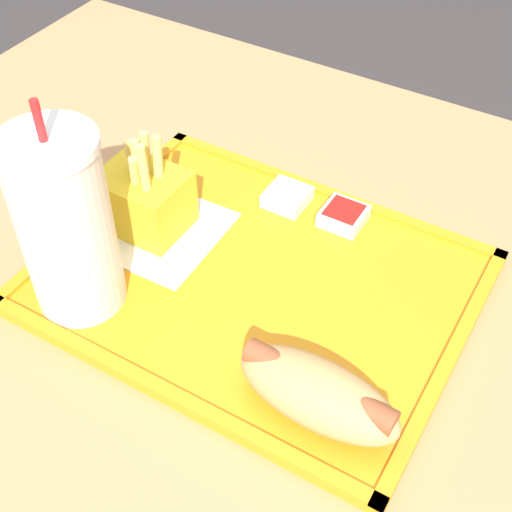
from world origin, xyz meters
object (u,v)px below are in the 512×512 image
sauce_cup_ketchup (344,215)px  fries_carton (144,199)px  sauce_cup_mayo (287,196)px  soda_cup (66,225)px  hot_dog_far (318,392)px

sauce_cup_ketchup → fries_carton: bearing=32.1°
fries_carton → sauce_cup_mayo: bearing=-135.7°
soda_cup → sauce_cup_ketchup: bearing=-127.2°
soda_cup → fries_carton: size_ratio=1.88×
soda_cup → sauce_cup_ketchup: soda_cup is taller
soda_cup → sauce_cup_mayo: size_ratio=4.95×
sauce_cup_mayo → sauce_cup_ketchup: size_ratio=1.00×
hot_dog_far → sauce_cup_mayo: 0.26m
soda_cup → sauce_cup_ketchup: 0.28m
sauce_cup_mayo → sauce_cup_ketchup: same height
soda_cup → sauce_cup_mayo: bearing=-115.0°
fries_carton → sauce_cup_ketchup: size_ratio=2.64×
sauce_cup_mayo → sauce_cup_ketchup: 0.06m
soda_cup → hot_dog_far: (-0.24, 0.00, -0.06)m
hot_dog_far → sauce_cup_ketchup: bearing=-69.7°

